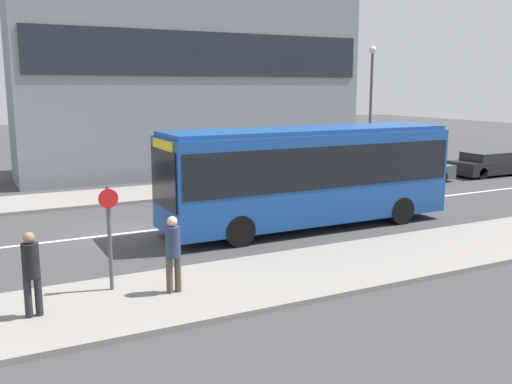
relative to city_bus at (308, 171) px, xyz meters
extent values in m
plane|color=#3A3A3D|center=(-5.70, 1.95, -1.93)|extent=(120.00, 120.00, 0.00)
cube|color=gray|center=(-5.70, -4.30, -1.86)|extent=(44.00, 3.50, 0.13)
cube|color=gray|center=(-5.70, 8.20, -1.86)|extent=(44.00, 3.50, 0.13)
cube|color=silver|center=(-5.70, 1.95, -1.93)|extent=(41.80, 0.16, 0.01)
cube|color=#1E232D|center=(1.23, 11.42, 4.40)|extent=(17.93, 0.08, 2.20)
cube|color=#194793|center=(0.01, 0.00, -0.16)|extent=(10.03, 2.54, 2.91)
cube|color=black|center=(0.01, 0.00, 0.27)|extent=(9.83, 2.57, 1.34)
cube|color=#194793|center=(0.01, 0.00, 1.36)|extent=(9.88, 2.33, 0.14)
cube|color=black|center=(-5.02, 0.00, 0.10)|extent=(0.05, 2.23, 1.74)
cube|color=yellow|center=(-5.02, 0.00, 1.08)|extent=(0.04, 1.77, 0.32)
cylinder|color=black|center=(-3.10, -1.16, -1.45)|extent=(0.96, 0.28, 0.96)
cylinder|color=black|center=(-3.10, 1.16, -1.45)|extent=(0.96, 0.28, 0.96)
cylinder|color=black|center=(3.12, -1.16, -1.45)|extent=(0.96, 0.28, 0.96)
cylinder|color=black|center=(3.12, 1.16, -1.45)|extent=(0.96, 0.28, 0.96)
cube|color=#4C5156|center=(9.34, 5.36, -1.44)|extent=(4.58, 1.76, 0.68)
cube|color=#21262B|center=(9.20, 5.36, -0.83)|extent=(2.52, 1.55, 0.55)
cylinder|color=black|center=(10.76, 4.57, -1.63)|extent=(0.60, 0.18, 0.60)
cylinder|color=black|center=(10.76, 6.15, -1.63)|extent=(0.60, 0.18, 0.60)
cylinder|color=black|center=(7.92, 4.57, -1.63)|extent=(0.60, 0.18, 0.60)
cylinder|color=black|center=(7.92, 6.15, -1.63)|extent=(0.60, 0.18, 0.60)
cube|color=black|center=(14.72, 5.29, -1.44)|extent=(4.08, 1.85, 0.68)
cube|color=#21262B|center=(14.59, 5.29, -0.88)|extent=(2.25, 1.63, 0.45)
cylinder|color=black|center=(15.98, 6.12, -1.63)|extent=(0.60, 0.18, 0.60)
cylinder|color=black|center=(13.45, 4.45, -1.63)|extent=(0.60, 0.18, 0.60)
cylinder|color=black|center=(13.45, 6.12, -1.63)|extent=(0.60, 0.18, 0.60)
cylinder|color=#23232D|center=(-9.10, -4.29, -1.39)|extent=(0.15, 0.15, 0.82)
cylinder|color=#23232D|center=(-9.30, -4.30, -1.39)|extent=(0.15, 0.15, 0.82)
cylinder|color=black|center=(-9.20, -4.30, -0.63)|extent=(0.34, 0.34, 0.71)
sphere|color=#936B4C|center=(-9.20, -4.30, -0.16)|extent=(0.23, 0.23, 0.23)
cylinder|color=#4C4233|center=(-6.32, -4.27, -1.39)|extent=(0.15, 0.15, 0.82)
cylinder|color=#4C4233|center=(-6.12, -4.27, -1.39)|extent=(0.15, 0.15, 0.82)
cylinder|color=#2D3856|center=(-6.22, -4.27, -0.63)|extent=(0.34, 0.34, 0.71)
sphere|color=beige|center=(-6.22, -4.27, -0.16)|extent=(0.23, 0.23, 0.23)
cylinder|color=#4C4C51|center=(-7.44, -3.45, -0.60)|extent=(0.09, 0.09, 2.41)
cylinder|color=red|center=(-7.44, -3.51, 0.34)|extent=(0.44, 0.03, 0.44)
cylinder|color=#4C4C51|center=(8.42, 7.40, 1.34)|extent=(0.14, 0.14, 6.28)
sphere|color=silver|center=(8.42, 7.40, 4.59)|extent=(0.36, 0.36, 0.36)
camera|label=1|loc=(-10.18, -16.04, 2.78)|focal=40.00mm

